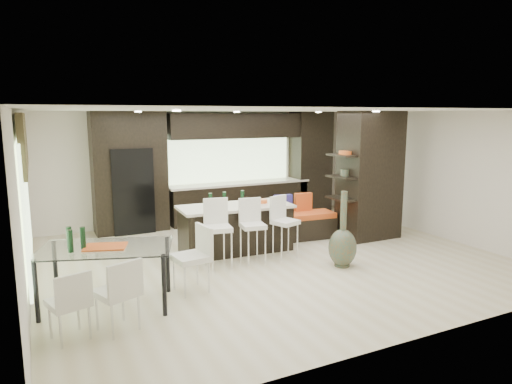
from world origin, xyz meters
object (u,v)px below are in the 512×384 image
stool_mid (253,237)px  floor_vase (343,229)px  stool_left (218,241)px  chair_near (117,297)px  stool_right (285,233)px  chair_far (69,308)px  dining_table (107,277)px  bench (301,226)px  kitchen_island (236,228)px  chair_end (191,262)px

stool_mid → floor_vase: 1.59m
stool_left → chair_near: size_ratio=1.14×
stool_right → floor_vase: (0.65, -0.89, 0.21)m
stool_mid → chair_near: bearing=-140.0°
stool_mid → stool_left: bearing=-171.1°
chair_far → stool_left: bearing=15.7°
dining_table → chair_near: bearing=-71.5°
chair_near → bench: bearing=10.2°
stool_left → chair_far: size_ratio=1.23×
floor_vase → dining_table: bearing=179.2°
kitchen_island → chair_end: bearing=-128.9°
chair_near → chair_end: size_ratio=0.93×
stool_left → bench: (2.28, 0.98, -0.20)m
stool_left → bench: bearing=32.5°
dining_table → chair_near: 0.80m
kitchen_island → bench: bearing=10.0°
stool_right → chair_end: (-2.09, -0.83, -0.00)m
stool_left → chair_far: stool_left is taller
chair_near → stool_mid: bearing=10.5°
stool_left → stool_right: stool_left is taller
chair_end → chair_far: bearing=106.9°
floor_vase → dining_table: floor_vase is taller
stool_right → bench: bearing=27.1°
stool_left → chair_far: (-2.51, -1.61, -0.09)m
dining_table → chair_far: (-0.55, -0.79, -0.03)m
stool_right → chair_end: size_ratio=1.01×
dining_table → chair_end: 1.21m
kitchen_island → stool_mid: 0.77m
stool_right → dining_table: stool_right is taller
stool_left → chair_near: (-1.97, -1.63, -0.06)m
stool_left → floor_vase: (1.97, -0.88, 0.18)m
kitchen_island → chair_near: kitchen_island is taller
stool_right → chair_near: stool_right is taller
bench → dining_table: size_ratio=0.83×
floor_vase → chair_near: floor_vase is taller
stool_mid → chair_end: 1.65m
kitchen_island → chair_near: (-2.63, -2.40, -0.03)m
stool_right → dining_table: 3.40m
bench → chair_near: bearing=-143.3°
kitchen_island → stool_left: bearing=-127.7°
floor_vase → chair_end: (-2.73, 0.06, -0.21)m
chair_end → bench: bearing=-66.6°
stool_right → chair_near: bearing=-172.2°
kitchen_island → chair_end: size_ratio=2.37×
stool_left → chair_far: bearing=-138.2°
stool_right → bench: size_ratio=0.63×
stool_left → stool_right: 1.33m
stool_mid → stool_right: bearing=8.2°
stool_mid → bench: 1.90m
bench → floor_vase: size_ratio=1.09×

